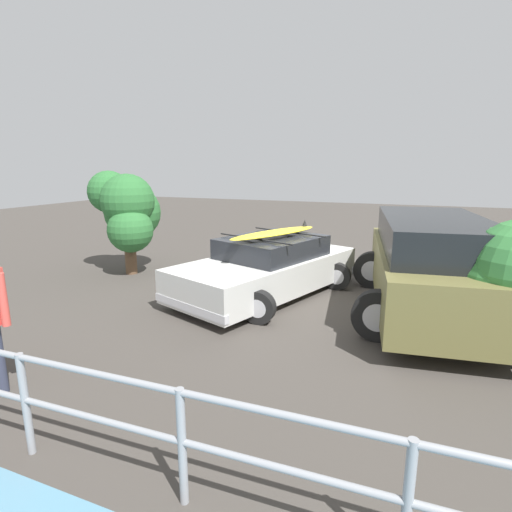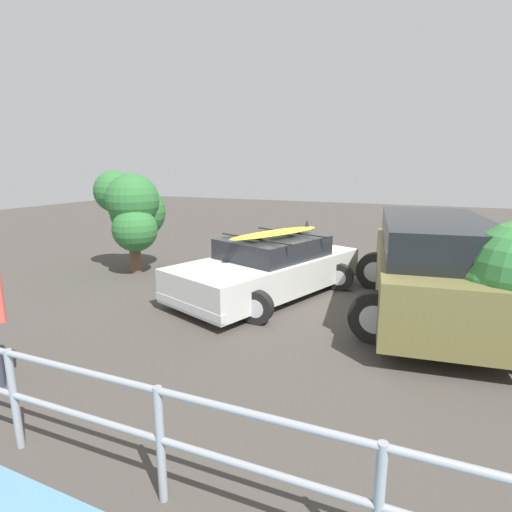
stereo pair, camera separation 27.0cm
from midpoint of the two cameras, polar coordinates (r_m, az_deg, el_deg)
The scene contains 5 objects.
ground_plane at distance 8.50m, azimuth 6.92°, elevation -5.43°, with size 44.00×44.00×0.02m, color #423D38.
sedan_car at distance 8.26m, azimuth 2.80°, elevation -1.63°, with size 3.17×4.58×1.48m.
suv_car at distance 7.70m, azimuth 24.69°, elevation -1.25°, with size 2.99×5.05×1.76m.
railing_fence at distance 3.38m, azimuth -11.23°, elevation -22.78°, with size 9.84×0.31×1.00m.
bush_near_left at distance 10.49m, azimuth -16.56°, elevation 6.71°, with size 1.86×1.83×2.52m.
Camera 2 is at (-2.43, 7.70, 2.62)m, focal length 28.00 mm.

